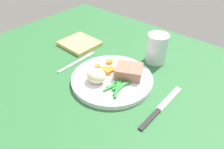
% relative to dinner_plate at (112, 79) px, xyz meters
% --- Properties ---
extents(dining_table, '(1.20, 0.90, 0.02)m').
position_rel_dinner_plate_xyz_m(dining_table, '(0.01, -0.01, -0.02)').
color(dining_table, '#2D6B38').
rests_on(dining_table, ground).
extents(dinner_plate, '(0.25, 0.25, 0.02)m').
position_rel_dinner_plate_xyz_m(dinner_plate, '(0.00, 0.00, 0.00)').
color(dinner_plate, white).
rests_on(dinner_plate, dining_table).
extents(meat_portion, '(0.10, 0.10, 0.03)m').
position_rel_dinner_plate_xyz_m(meat_portion, '(0.03, 0.04, 0.03)').
color(meat_portion, '#A86B56').
rests_on(meat_portion, dinner_plate).
extents(mashed_potatoes, '(0.06, 0.05, 0.04)m').
position_rel_dinner_plate_xyz_m(mashed_potatoes, '(-0.02, -0.05, 0.03)').
color(mashed_potatoes, beige).
rests_on(mashed_potatoes, dinner_plate).
extents(carrot_slices, '(0.07, 0.07, 0.01)m').
position_rel_dinner_plate_xyz_m(carrot_slices, '(-0.04, 0.02, 0.01)').
color(carrot_slices, orange).
rests_on(carrot_slices, dinner_plate).
extents(green_beans, '(0.06, 0.10, 0.01)m').
position_rel_dinner_plate_xyz_m(green_beans, '(0.04, -0.02, 0.01)').
color(green_beans, '#2D8C38').
rests_on(green_beans, dinner_plate).
extents(fork, '(0.01, 0.17, 0.00)m').
position_rel_dinner_plate_xyz_m(fork, '(-0.16, -0.00, -0.01)').
color(fork, silver).
rests_on(fork, dining_table).
extents(knife, '(0.02, 0.21, 0.01)m').
position_rel_dinner_plate_xyz_m(knife, '(0.18, -0.00, -0.01)').
color(knife, black).
rests_on(knife, dining_table).
extents(water_glass, '(0.07, 0.07, 0.10)m').
position_rel_dinner_plate_xyz_m(water_glass, '(0.04, 0.19, 0.04)').
color(water_glass, silver).
rests_on(water_glass, dining_table).
extents(napkin, '(0.14, 0.13, 0.01)m').
position_rel_dinner_plate_xyz_m(napkin, '(-0.25, 0.09, -0.00)').
color(napkin, '#DBBC6B').
rests_on(napkin, dining_table).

